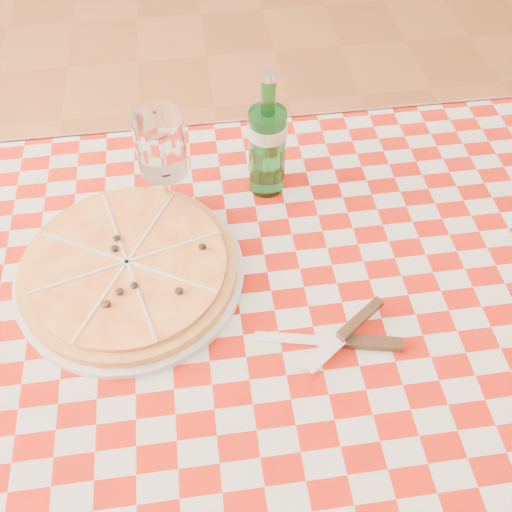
{
  "coord_description": "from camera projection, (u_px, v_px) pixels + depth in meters",
  "views": [
    {
      "loc": [
        -0.09,
        -0.46,
        1.48
      ],
      "look_at": [
        -0.02,
        0.06,
        0.82
      ],
      "focal_mm": 40.0,
      "sensor_mm": 36.0,
      "label": 1
    }
  ],
  "objects": [
    {
      "name": "pizza_plate",
      "position": [
        129.0,
        267.0,
        0.88
      ],
      "size": [
        0.44,
        0.44,
        0.05
      ],
      "primitive_type": null,
      "rotation": [
        0.0,
        0.0,
        0.27
      ],
      "color": "#BC863E",
      "rests_on": "tablecloth"
    },
    {
      "name": "cutlery",
      "position": [
        340.0,
        339.0,
        0.81
      ],
      "size": [
        0.27,
        0.24,
        0.02
      ],
      "primitive_type": null,
      "rotation": [
        0.0,
        0.0,
        0.28
      ],
      "color": "silver",
      "rests_on": "tablecloth"
    },
    {
      "name": "tablecloth",
      "position": [
        274.0,
        312.0,
        0.86
      ],
      "size": [
        1.3,
        0.9,
        0.01
      ],
      "primitive_type": "cube",
      "color": "#A6150A",
      "rests_on": "dining_table"
    },
    {
      "name": "dining_table",
      "position": [
        273.0,
        343.0,
        0.94
      ],
      "size": [
        1.2,
        0.8,
        0.75
      ],
      "color": "brown",
      "rests_on": "ground"
    },
    {
      "name": "wine_glass",
      "position": [
        165.0,
        167.0,
        0.91
      ],
      "size": [
        0.09,
        0.09,
        0.2
      ],
      "primitive_type": null,
      "rotation": [
        0.0,
        0.0,
        0.19
      ],
      "color": "white",
      "rests_on": "tablecloth"
    },
    {
      "name": "water_bottle",
      "position": [
        268.0,
        135.0,
        0.93
      ],
      "size": [
        0.07,
        0.07,
        0.23
      ],
      "primitive_type": null,
      "rotation": [
        0.0,
        0.0,
        -0.07
      ],
      "color": "#196525",
      "rests_on": "tablecloth"
    }
  ]
}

